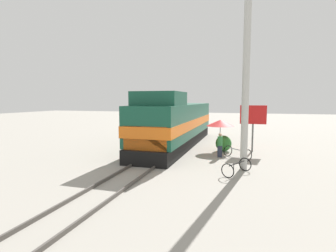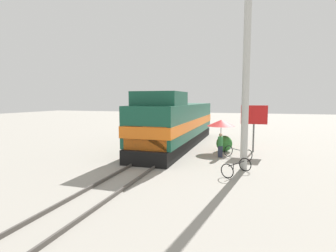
% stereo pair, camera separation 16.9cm
% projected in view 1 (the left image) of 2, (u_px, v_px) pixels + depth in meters
% --- Properties ---
extents(ground_plane, '(120.00, 120.00, 0.00)m').
position_uv_depth(ground_plane, '(164.00, 154.00, 18.55)').
color(ground_plane, gray).
extents(rail_near, '(0.08, 32.48, 0.15)m').
position_uv_depth(rail_near, '(154.00, 152.00, 18.75)').
color(rail_near, '#4C4742').
rests_on(rail_near, ground_plane).
extents(rail_far, '(0.08, 32.48, 0.15)m').
position_uv_depth(rail_far, '(173.00, 154.00, 18.34)').
color(rail_far, '#4C4742').
rests_on(rail_far, ground_plane).
extents(locomotive, '(3.20, 15.15, 4.37)m').
position_uv_depth(locomotive, '(176.00, 124.00, 21.48)').
color(locomotive, black).
rests_on(locomotive, ground_plane).
extents(utility_pole, '(1.80, 0.38, 10.68)m').
position_uv_depth(utility_pole, '(246.00, 70.00, 13.96)').
color(utility_pole, '#B2B2AD').
rests_on(utility_pole, ground_plane).
extents(vendor_umbrella, '(2.09, 2.09, 2.34)m').
position_uv_depth(vendor_umbrella, '(220.00, 123.00, 19.65)').
color(vendor_umbrella, '#4C4C4C').
rests_on(vendor_umbrella, ground_plane).
extents(billboard_sign, '(1.87, 0.12, 3.43)m').
position_uv_depth(billboard_sign, '(253.00, 118.00, 19.24)').
color(billboard_sign, '#595959').
rests_on(billboard_sign, ground_plane).
extents(shrub_cluster, '(1.18, 1.18, 1.18)m').
position_uv_depth(shrub_cluster, '(223.00, 143.00, 19.54)').
color(shrub_cluster, '#2D722D').
rests_on(shrub_cluster, ground_plane).
extents(person_bystander, '(0.34, 0.34, 1.63)m').
position_uv_depth(person_bystander, '(220.00, 144.00, 17.48)').
color(person_bystander, '#2D3347').
rests_on(person_bystander, ground_plane).
extents(bicycle, '(1.84, 1.77, 0.76)m').
position_uv_depth(bicycle, '(237.00, 153.00, 17.03)').
color(bicycle, black).
rests_on(bicycle, ground_plane).
extents(bicycle_spare, '(1.48, 1.94, 0.73)m').
position_uv_depth(bicycle_spare, '(237.00, 167.00, 13.49)').
color(bicycle_spare, black).
rests_on(bicycle_spare, ground_plane).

